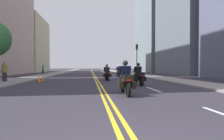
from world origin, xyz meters
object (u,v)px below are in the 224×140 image
(pedestrian_0, at_px, (4,72))
(motorcycle_1, at_px, (139,76))
(motorcycle_2, at_px, (107,74))
(traffic_light_near, at_px, (137,54))
(traffic_cone_1, at_px, (39,79))
(motorcycle_0, at_px, (126,81))
(pedestrian_2, at_px, (43,69))
(motorcycle_3, at_px, (119,72))
(traffic_cone_2, at_px, (43,78))

(pedestrian_0, bearing_deg, motorcycle_1, 104.39)
(motorcycle_1, bearing_deg, motorcycle_2, 106.91)
(traffic_light_near, distance_m, pedestrian_0, 17.94)
(traffic_cone_1, bearing_deg, motorcycle_0, -51.60)
(motorcycle_2, height_order, pedestrian_0, pedestrian_0)
(traffic_light_near, height_order, pedestrian_0, traffic_light_near)
(motorcycle_0, xyz_separation_m, motorcycle_2, (-0.01, 9.52, -0.03))
(traffic_cone_1, height_order, pedestrian_2, pedestrian_2)
(motorcycle_0, distance_m, motorcycle_1, 4.83)
(pedestrian_0, relative_size, pedestrian_2, 1.00)
(motorcycle_1, height_order, motorcycle_3, motorcycle_1)
(traffic_cone_1, bearing_deg, pedestrian_0, 170.30)
(motorcycle_1, relative_size, motorcycle_2, 0.97)
(motorcycle_1, xyz_separation_m, traffic_cone_2, (-7.63, 3.92, -0.30))
(motorcycle_3, xyz_separation_m, pedestrian_0, (-10.72, -6.30, 0.26))
(traffic_cone_2, xyz_separation_m, pedestrian_0, (-3.00, -0.50, 0.57))
(pedestrian_2, bearing_deg, traffic_light_near, -102.09)
(motorcycle_1, xyz_separation_m, traffic_cone_1, (-7.69, 2.91, -0.33))
(motorcycle_1, distance_m, pedestrian_0, 11.17)
(motorcycle_2, bearing_deg, traffic_light_near, 58.07)
(traffic_cone_1, bearing_deg, motorcycle_2, 20.10)
(motorcycle_3, bearing_deg, motorcycle_2, -113.96)
(motorcycle_0, relative_size, pedestrian_2, 1.25)
(motorcycle_3, distance_m, pedestrian_0, 12.43)
(motorcycle_3, distance_m, pedestrian_2, 14.25)
(traffic_light_near, xyz_separation_m, pedestrian_0, (-14.18, -10.73, -2.35))
(traffic_cone_2, height_order, pedestrian_2, pedestrian_2)
(motorcycle_1, height_order, traffic_light_near, traffic_light_near)
(motorcycle_1, relative_size, pedestrian_2, 1.18)
(traffic_cone_2, bearing_deg, pedestrian_0, -170.49)
(traffic_light_near, bearing_deg, pedestrian_2, 163.73)
(motorcycle_2, distance_m, traffic_cone_1, 6.23)
(motorcycle_2, distance_m, traffic_light_near, 10.90)
(traffic_light_near, bearing_deg, motorcycle_2, -120.63)
(motorcycle_1, xyz_separation_m, motorcycle_3, (0.08, 9.72, 0.01))
(motorcycle_2, xyz_separation_m, motorcycle_3, (1.92, 4.67, 0.02))
(motorcycle_1, distance_m, traffic_light_near, 14.82)
(motorcycle_0, bearing_deg, traffic_cone_1, 129.43)
(traffic_cone_2, height_order, pedestrian_0, pedestrian_0)
(motorcycle_1, distance_m, motorcycle_3, 9.72)
(traffic_cone_2, bearing_deg, traffic_light_near, 42.46)
(motorcycle_3, height_order, pedestrian_0, pedestrian_0)
(traffic_light_near, bearing_deg, motorcycle_3, -128.02)
(motorcycle_1, relative_size, traffic_cone_2, 2.99)
(traffic_cone_1, distance_m, pedestrian_2, 15.93)
(motorcycle_2, xyz_separation_m, traffic_light_near, (5.39, 9.10, 2.63))
(pedestrian_0, bearing_deg, motorcycle_2, 132.71)
(motorcycle_0, bearing_deg, traffic_light_near, 74.90)
(motorcycle_0, height_order, pedestrian_0, pedestrian_0)
(traffic_cone_1, relative_size, traffic_light_near, 0.13)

